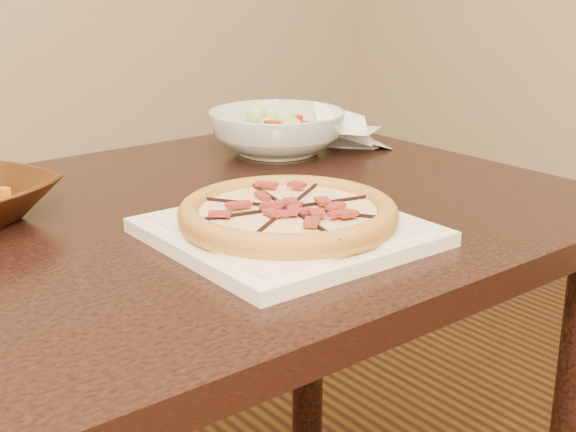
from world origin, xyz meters
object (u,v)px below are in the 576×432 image
pizza (288,213)px  salad_bowl (277,132)px  dining_table (148,300)px  plate (288,231)px

pizza → salad_bowl: (0.27, 0.38, 0.00)m
dining_table → plate: 0.24m
dining_table → plate: plate is taller
plate → salad_bowl: salad_bowl is taller
plate → dining_table: bearing=123.1°
dining_table → plate: size_ratio=4.24×
pizza → salad_bowl: salad_bowl is taller
salad_bowl → pizza: bearing=-125.5°
dining_table → salad_bowl: salad_bowl is taller
pizza → plate: bearing=-26.4°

